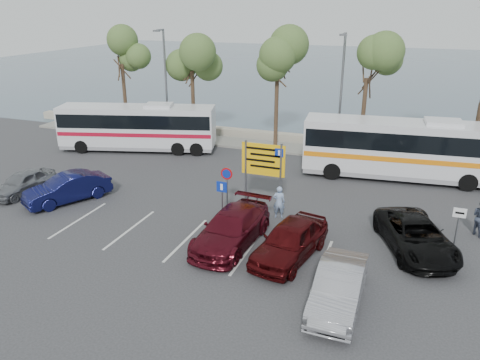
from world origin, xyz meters
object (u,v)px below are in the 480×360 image
(street_lamp_left, at_px, (165,79))
(car_blue, at_px, (67,188))
(car_silver_a, at_px, (23,183))
(car_red, at_px, (290,241))
(street_lamp_right, at_px, (341,89))
(direction_sign, at_px, (263,165))
(car_silver_b, at_px, (339,287))
(coach_bus_left, at_px, (138,129))
(car_maroon, at_px, (232,228))
(suv_black, at_px, (416,236))
(coach_bus_right, at_px, (406,151))
(pedestrian_near, at_px, (279,202))

(street_lamp_left, relative_size, car_blue, 1.81)
(car_silver_a, bearing_deg, car_red, -0.18)
(street_lamp_right, distance_m, car_silver_a, 20.08)
(direction_sign, bearing_deg, car_silver_b, -53.83)
(coach_bus_left, xyz_separation_m, car_maroon, (11.33, -10.75, -0.82))
(car_silver_a, bearing_deg, coach_bus_left, 86.88)
(street_lamp_left, relative_size, suv_black, 1.59)
(car_silver_a, bearing_deg, coach_bus_right, 32.56)
(street_lamp_right, relative_size, pedestrian_near, 4.92)
(coach_bus_right, relative_size, car_maroon, 2.34)
(car_red, distance_m, pedestrian_near, 3.89)
(coach_bus_left, bearing_deg, car_maroon, -43.49)
(car_red, bearing_deg, street_lamp_right, 103.28)
(coach_bus_left, height_order, pedestrian_near, coach_bus_left)
(coach_bus_right, bearing_deg, car_silver_a, -153.48)
(pedestrian_near, bearing_deg, coach_bus_left, -44.32)
(street_lamp_left, distance_m, suv_black, 22.24)
(car_red, bearing_deg, suv_black, 38.04)
(direction_sign, distance_m, car_silver_b, 8.47)
(street_lamp_left, height_order, car_maroon, street_lamp_left)
(street_lamp_left, height_order, car_silver_b, street_lamp_left)
(coach_bus_right, bearing_deg, car_silver_b, -96.52)
(direction_sign, bearing_deg, car_red, -58.77)
(street_lamp_right, height_order, car_blue, street_lamp_right)
(street_lamp_left, xyz_separation_m, street_lamp_right, (13.00, 0.00, 0.00))
(car_silver_a, bearing_deg, car_blue, 5.54)
(car_maroon, height_order, suv_black, car_maroon)
(car_silver_b, bearing_deg, car_red, 133.25)
(car_silver_a, relative_size, suv_black, 0.74)
(car_blue, relative_size, car_silver_b, 1.01)
(direction_sign, distance_m, coach_bus_right, 9.80)
(car_silver_a, xyz_separation_m, suv_black, (20.30, 0.73, 0.06))
(street_lamp_right, distance_m, suv_black, 13.70)
(car_silver_a, relative_size, car_blue, 0.85)
(car_silver_a, distance_m, car_silver_b, 18.40)
(car_silver_a, distance_m, suv_black, 20.31)
(street_lamp_left, height_order, suv_black, street_lamp_left)
(suv_black, bearing_deg, coach_bus_right, 73.06)
(car_silver_b, bearing_deg, direction_sign, 126.50)
(direction_sign, bearing_deg, street_lamp_right, 79.06)
(street_lamp_left, bearing_deg, coach_bus_right, -9.79)
(street_lamp_left, distance_m, car_silver_b, 23.61)
(street_lamp_right, relative_size, car_silver_b, 1.82)
(car_blue, bearing_deg, car_silver_a, -151.92)
(coach_bus_left, bearing_deg, car_silver_b, -39.65)
(car_blue, bearing_deg, car_red, 21.00)
(suv_black, bearing_deg, street_lamp_left, 124.69)
(car_red, bearing_deg, pedestrian_near, 123.95)
(street_lamp_right, height_order, coach_bus_left, street_lamp_right)
(street_lamp_left, xyz_separation_m, car_silver_a, (-2.00, -12.75, -3.96))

